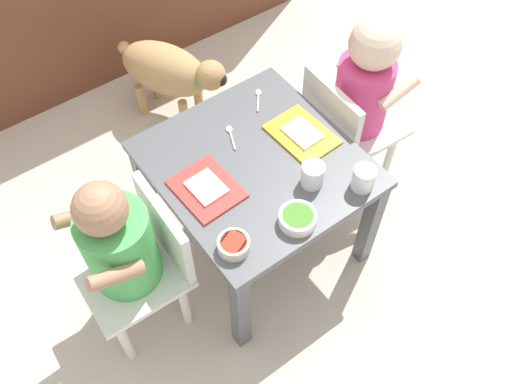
# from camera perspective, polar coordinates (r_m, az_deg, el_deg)

# --- Properties ---
(ground_plane) EXTENTS (7.00, 7.00, 0.00)m
(ground_plane) POSITION_cam_1_polar(r_m,az_deg,el_deg) (1.93, 0.00, -4.85)
(ground_plane) COLOR beige
(dining_table) EXTENTS (0.56, 0.59, 0.43)m
(dining_table) POSITION_cam_1_polar(r_m,az_deg,el_deg) (1.64, 0.00, 1.62)
(dining_table) COLOR #515459
(dining_table) RESTS_ON ground
(seated_child_left) EXTENTS (0.29, 0.29, 0.67)m
(seated_child_left) POSITION_cam_1_polar(r_m,az_deg,el_deg) (1.48, -13.64, -5.48)
(seated_child_left) COLOR silver
(seated_child_left) RESTS_ON ground
(seated_child_right) EXTENTS (0.29, 0.29, 0.69)m
(seated_child_right) POSITION_cam_1_polar(r_m,az_deg,el_deg) (1.81, 10.91, 10.36)
(seated_child_right) COLOR silver
(seated_child_right) RESTS_ON ground
(dog) EXTENTS (0.33, 0.45, 0.34)m
(dog) POSITION_cam_1_polar(r_m,az_deg,el_deg) (2.17, -9.03, 12.35)
(dog) COLOR tan
(dog) RESTS_ON ground
(food_tray_left) EXTENTS (0.16, 0.20, 0.02)m
(food_tray_left) POSITION_cam_1_polar(r_m,az_deg,el_deg) (1.52, -5.09, 0.28)
(food_tray_left) COLOR red
(food_tray_left) RESTS_ON dining_table
(food_tray_right) EXTENTS (0.16, 0.21, 0.02)m
(food_tray_right) POSITION_cam_1_polar(r_m,az_deg,el_deg) (1.65, 4.89, 5.93)
(food_tray_right) COLOR gold
(food_tray_right) RESTS_ON dining_table
(water_cup_left) EXTENTS (0.06, 0.06, 0.07)m
(water_cup_left) POSITION_cam_1_polar(r_m,az_deg,el_deg) (1.53, 11.10, 1.33)
(water_cup_left) COLOR white
(water_cup_left) RESTS_ON dining_table
(water_cup_right) EXTENTS (0.07, 0.07, 0.07)m
(water_cup_right) POSITION_cam_1_polar(r_m,az_deg,el_deg) (1.52, 5.89, 1.70)
(water_cup_right) COLOR white
(water_cup_right) RESTS_ON dining_table
(cereal_bowl_left_side) EXTENTS (0.08, 0.08, 0.03)m
(cereal_bowl_left_side) POSITION_cam_1_polar(r_m,az_deg,el_deg) (1.40, -2.33, -5.48)
(cereal_bowl_left_side) COLOR silver
(cereal_bowl_left_side) RESTS_ON dining_table
(cereal_bowl_right_side) EXTENTS (0.10, 0.10, 0.03)m
(cereal_bowl_right_side) POSITION_cam_1_polar(r_m,az_deg,el_deg) (1.45, 4.35, -2.74)
(cereal_bowl_right_side) COLOR white
(cereal_bowl_right_side) RESTS_ON dining_table
(spoon_by_left_tray) EXTENTS (0.05, 0.10, 0.01)m
(spoon_by_left_tray) POSITION_cam_1_polar(r_m,az_deg,el_deg) (1.65, -2.63, 5.95)
(spoon_by_left_tray) COLOR silver
(spoon_by_left_tray) RESTS_ON dining_table
(spoon_by_right_tray) EXTENTS (0.07, 0.09, 0.01)m
(spoon_by_right_tray) POSITION_cam_1_polar(r_m,az_deg,el_deg) (1.75, 0.23, 9.78)
(spoon_by_right_tray) COLOR silver
(spoon_by_right_tray) RESTS_ON dining_table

